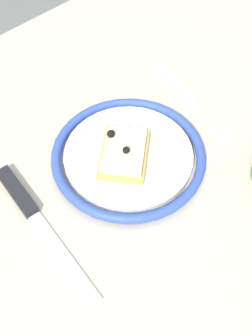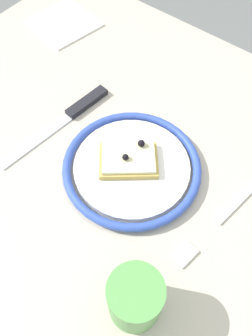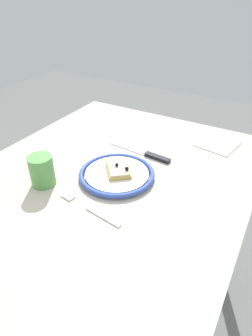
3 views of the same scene
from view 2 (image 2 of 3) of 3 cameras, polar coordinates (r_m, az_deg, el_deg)
name	(u,v)px [view 2 (image 2 of 3)]	position (r m, az deg, el deg)	size (l,w,h in m)	color
ground_plane	(133,296)	(1.27, 1.15, -19.93)	(6.00, 6.00, 0.00)	slate
dining_table	(139,217)	(0.65, 2.16, -7.91)	(1.07, 0.81, 0.75)	#BCB29E
plate	(132,167)	(0.58, 0.93, 0.15)	(0.23, 0.23, 0.02)	white
pizza_slice_near	(129,160)	(0.57, 0.43, 1.38)	(0.11, 0.11, 0.03)	tan
knife	(74,112)	(0.66, -8.44, 8.92)	(0.04, 0.24, 0.01)	silver
fork	(220,219)	(0.56, 14.97, -8.02)	(0.05, 0.20, 0.00)	silver
cup	(135,299)	(0.46, 1.48, -20.39)	(0.07, 0.07, 0.09)	#599E4C
napkin	(64,23)	(0.86, -10.02, 22.09)	(0.13, 0.13, 0.00)	white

